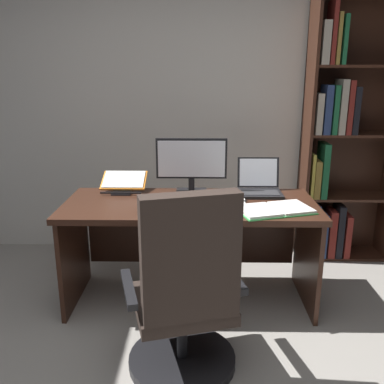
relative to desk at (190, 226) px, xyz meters
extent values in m
cube|color=beige|center=(-0.09, 0.95, 0.78)|extent=(5.04, 0.12, 2.63)
cube|color=#381E14|center=(0.00, -0.08, 0.18)|extent=(1.71, 0.71, 0.04)
cube|color=#381E14|center=(-0.82, -0.08, -0.19)|extent=(0.03, 0.65, 0.69)
cube|color=#381E14|center=(0.82, -0.08, -0.19)|extent=(0.03, 0.65, 0.69)
cube|color=#381E14|center=(0.00, 0.25, -0.15)|extent=(1.59, 0.03, 0.49)
cube|color=#381E14|center=(0.95, 0.71, 0.55)|extent=(0.02, 0.32, 2.17)
cube|color=#381E14|center=(1.32, 0.86, 0.55)|extent=(0.76, 0.01, 2.17)
cube|color=#381E14|center=(1.32, 0.71, -0.52)|extent=(0.71, 0.30, 0.02)
cube|color=olive|center=(1.01, 0.65, -0.35)|extent=(0.04, 0.18, 0.34)
cube|color=navy|center=(1.06, 0.65, -0.28)|extent=(0.06, 0.19, 0.47)
cube|color=navy|center=(1.14, 0.66, -0.32)|extent=(0.06, 0.20, 0.39)
cube|color=maroon|center=(1.21, 0.65, -0.30)|extent=(0.06, 0.18, 0.42)
cube|color=black|center=(1.28, 0.66, -0.28)|extent=(0.06, 0.20, 0.47)
cube|color=maroon|center=(1.34, 0.66, -0.32)|extent=(0.05, 0.20, 0.38)
cube|color=#381E14|center=(1.32, 0.71, 0.01)|extent=(0.71, 0.30, 0.02)
cube|color=gold|center=(1.00, 0.68, 0.21)|extent=(0.03, 0.24, 0.37)
cube|color=olive|center=(1.04, 0.65, 0.18)|extent=(0.05, 0.18, 0.32)
cube|color=#195633|center=(1.10, 0.68, 0.25)|extent=(0.05, 0.23, 0.46)
cube|color=#381E14|center=(1.32, 0.71, 0.55)|extent=(0.71, 0.30, 0.02)
cube|color=gray|center=(1.01, 0.68, 0.72)|extent=(0.05, 0.23, 0.32)
cube|color=navy|center=(1.08, 0.66, 0.76)|extent=(0.06, 0.19, 0.39)
cube|color=#195633|center=(1.14, 0.67, 0.76)|extent=(0.04, 0.22, 0.39)
cube|color=gray|center=(1.19, 0.67, 0.78)|extent=(0.05, 0.22, 0.43)
cube|color=maroon|center=(1.25, 0.65, 0.77)|extent=(0.04, 0.18, 0.42)
cube|color=black|center=(1.30, 0.68, 0.75)|extent=(0.05, 0.24, 0.37)
cube|color=#381E14|center=(1.32, 0.71, 1.09)|extent=(0.71, 0.30, 0.02)
cube|color=gray|center=(1.02, 0.69, 1.26)|extent=(0.06, 0.25, 0.32)
cube|color=maroon|center=(1.07, 0.66, 1.34)|extent=(0.03, 0.20, 0.47)
cube|color=olive|center=(1.11, 0.68, 1.29)|extent=(0.03, 0.23, 0.38)
cube|color=#195633|center=(1.16, 0.67, 1.28)|extent=(0.03, 0.21, 0.36)
cylinder|color=black|center=(-0.03, -0.77, -0.51)|extent=(0.60, 0.60, 0.05)
cylinder|color=black|center=(-0.03, -0.77, -0.34)|extent=(0.06, 0.06, 0.30)
cube|color=#2D231E|center=(-0.03, -0.77, -0.15)|extent=(0.61, 0.60, 0.07)
cube|color=#2D231E|center=(0.02, -0.96, 0.20)|extent=(0.48, 0.22, 0.64)
cube|color=black|center=(-0.30, -0.85, -0.03)|extent=(0.15, 0.38, 0.04)
cube|color=black|center=(0.24, -0.70, -0.03)|extent=(0.15, 0.38, 0.04)
cube|color=black|center=(0.01, 0.15, 0.21)|extent=(0.22, 0.16, 0.02)
cylinder|color=black|center=(0.01, 0.15, 0.26)|extent=(0.04, 0.04, 0.09)
cube|color=black|center=(0.01, 0.16, 0.45)|extent=(0.51, 0.02, 0.29)
cube|color=white|center=(0.01, 0.14, 0.45)|extent=(0.48, 0.00, 0.26)
cube|color=black|center=(0.50, 0.11, 0.21)|extent=(0.31, 0.24, 0.02)
cube|color=#2D2D30|center=(0.50, 0.09, 0.22)|extent=(0.26, 0.13, 0.00)
cube|color=black|center=(0.50, 0.25, 0.33)|extent=(0.31, 0.06, 0.22)
cube|color=white|center=(0.50, 0.25, 0.33)|extent=(0.27, 0.04, 0.20)
cube|color=black|center=(0.01, -0.20, 0.21)|extent=(0.42, 0.15, 0.02)
ellipsoid|color=black|center=(-0.29, -0.20, 0.22)|extent=(0.06, 0.10, 0.04)
cube|color=black|center=(-0.50, 0.13, 0.20)|extent=(0.14, 0.12, 0.01)
cube|color=black|center=(-0.50, 0.08, 0.22)|extent=(0.30, 0.01, 0.01)
cube|color=orange|center=(-0.50, 0.24, 0.27)|extent=(0.33, 0.22, 0.10)
cube|color=silver|center=(-0.50, 0.23, 0.28)|extent=(0.30, 0.20, 0.08)
cube|color=green|center=(0.43, -0.29, 0.20)|extent=(0.30, 0.33, 0.01)
cube|color=green|center=(0.65, -0.22, 0.20)|extent=(0.30, 0.33, 0.01)
cube|color=silver|center=(0.43, -0.29, 0.21)|extent=(0.28, 0.31, 0.02)
cube|color=silver|center=(0.65, -0.22, 0.21)|extent=(0.28, 0.31, 0.02)
cylinder|color=#B7B7BC|center=(0.54, -0.25, 0.21)|extent=(0.09, 0.24, 0.02)
cube|color=silver|center=(0.30, -0.08, 0.20)|extent=(0.16, 0.22, 0.01)
cylinder|color=black|center=(0.32, -0.08, 0.21)|extent=(0.14, 0.01, 0.01)
camera|label=1|loc=(0.06, -2.76, 1.05)|focal=38.98mm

